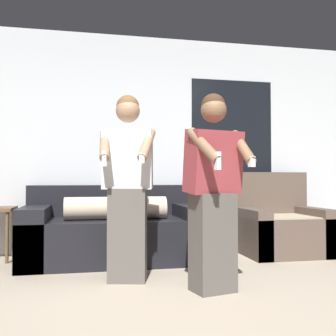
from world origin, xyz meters
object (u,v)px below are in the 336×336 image
object	(u,v)px
armchair	(279,227)
person_left	(128,187)
person_right	(213,192)
couch	(115,232)

from	to	relation	value
armchair	person_left	size ratio (longest dim) A/B	0.60
armchair	person_right	distance (m)	1.97
person_right	armchair	bearing A→B (deg)	47.60
couch	person_left	world-z (taller)	person_left
armchair	person_left	world-z (taller)	person_left
armchair	person_left	distance (m)	2.21
couch	person_left	xyz separation A→B (m)	(0.05, -0.91, 0.52)
couch	armchair	bearing A→B (deg)	1.03
armchair	person_left	bearing A→B (deg)	-153.81
couch	armchair	xyz separation A→B (m)	(1.98, 0.04, 0.01)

